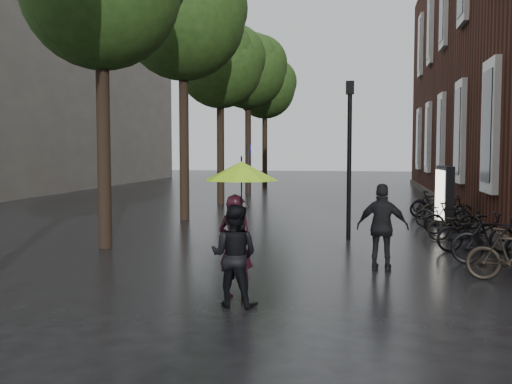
% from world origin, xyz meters
% --- Properties ---
extents(ground, '(120.00, 120.00, 0.00)m').
position_xyz_m(ground, '(0.00, 0.00, 0.00)').
color(ground, black).
extents(street_trees, '(4.33, 34.03, 8.91)m').
position_xyz_m(street_trees, '(-3.99, 15.91, 6.34)').
color(street_trees, black).
rests_on(street_trees, ground).
extents(person_burgundy, '(0.71, 0.57, 1.68)m').
position_xyz_m(person_burgundy, '(0.03, 2.68, 0.84)').
color(person_burgundy, black).
rests_on(person_burgundy, ground).
extents(person_black, '(0.83, 0.69, 1.56)m').
position_xyz_m(person_black, '(0.10, 2.25, 0.78)').
color(person_black, black).
rests_on(person_black, ground).
extents(lime_umbrella, '(1.16, 1.16, 1.70)m').
position_xyz_m(lime_umbrella, '(0.16, 2.50, 2.05)').
color(lime_umbrella, black).
rests_on(lime_umbrella, ground).
extents(pedestrian_walking, '(1.05, 0.53, 1.72)m').
position_xyz_m(pedestrian_walking, '(2.42, 5.38, 0.86)').
color(pedestrian_walking, black).
rests_on(pedestrian_walking, ground).
extents(parked_bicycles, '(1.98, 12.36, 1.04)m').
position_xyz_m(parked_bicycles, '(4.61, 10.40, 0.46)').
color(parked_bicycles, black).
rests_on(parked_bicycles, ground).
extents(ad_lightbox, '(0.29, 1.25, 1.88)m').
position_xyz_m(ad_lightbox, '(4.49, 12.15, 0.95)').
color(ad_lightbox, black).
rests_on(ad_lightbox, ground).
extents(lamp_post, '(0.21, 0.21, 4.16)m').
position_xyz_m(lamp_post, '(1.68, 9.40, 2.53)').
color(lamp_post, black).
rests_on(lamp_post, ground).
extents(cycle_sign, '(0.14, 0.47, 2.61)m').
position_xyz_m(cycle_sign, '(-2.65, 18.37, 1.72)').
color(cycle_sign, '#262628').
rests_on(cycle_sign, ground).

